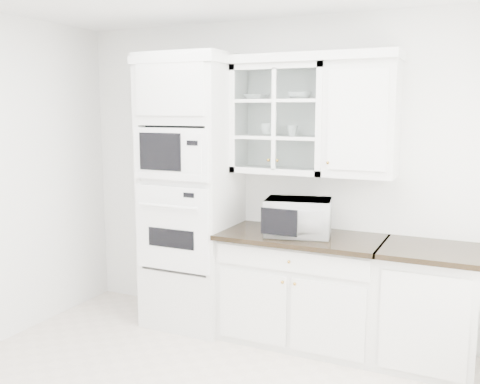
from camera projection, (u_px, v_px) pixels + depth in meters
The scene contains 12 objects.
room_shell at pixel (213, 133), 3.45m from camera, with size 4.00×3.50×2.70m.
oven_column at pixel (191, 193), 4.73m from camera, with size 0.76×0.68×2.40m.
base_cabinet_run at pixel (302, 288), 4.44m from camera, with size 1.32×0.67×0.92m.
extra_base_cabinet at pixel (428, 306), 4.02m from camera, with size 0.72×0.67×0.92m.
upper_cabinet_glass at pixel (281, 119), 4.46m from camera, with size 0.80×0.33×0.90m.
upper_cabinet_solid at pixel (362, 120), 4.17m from camera, with size 0.55×0.33×0.90m, color silver.
crown_molding at pixel (269, 60), 4.40m from camera, with size 2.14×0.38×0.07m, color white.
countertop_microwave at pixel (298, 217), 4.33m from camera, with size 0.52×0.43×0.30m, color white.
bowl_a at pixel (256, 97), 4.50m from camera, with size 0.20×0.20×0.05m, color white.
bowl_b at pixel (299, 96), 4.35m from camera, with size 0.19×0.19×0.06m, color white.
cup_a at pixel (269, 129), 4.50m from camera, with size 0.13×0.13×0.11m, color white.
cup_b at pixel (292, 131), 4.43m from camera, with size 0.10×0.10×0.09m, color white.
Camera 1 is at (1.62, -2.63, 1.93)m, focal length 40.00 mm.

